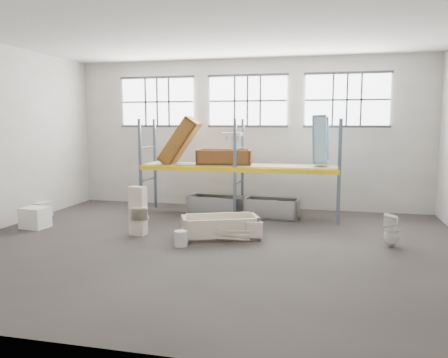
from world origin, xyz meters
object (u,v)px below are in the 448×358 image
(cistern_tall, at_px, (138,211))
(blue_tub_upright, at_px, (321,139))
(steel_tub_left, at_px, (215,205))
(toilet_white, at_px, (392,230))
(toilet_beige, at_px, (141,219))
(carton_near, at_px, (35,218))
(bathtub_beige, at_px, (220,227))
(rust_tub_flat, at_px, (224,157))
(bucket, at_px, (181,238))
(steel_tub_right, at_px, (272,208))

(cistern_tall, xyz_separation_m, blue_tub_upright, (4.50, 3.09, 1.76))
(steel_tub_left, height_order, blue_tub_upright, blue_tub_upright)
(toilet_white, bearing_deg, cistern_tall, -75.35)
(toilet_white, xyz_separation_m, blue_tub_upright, (-1.73, 2.75, 2.01))
(toilet_white, relative_size, blue_tub_upright, 0.55)
(toilet_white, bearing_deg, blue_tub_upright, -136.32)
(cistern_tall, xyz_separation_m, steel_tub_left, (1.32, 2.89, -0.33))
(toilet_beige, distance_m, toilet_white, 6.23)
(steel_tub_left, relative_size, blue_tub_upright, 1.16)
(carton_near, bearing_deg, toilet_white, 1.76)
(bathtub_beige, height_order, toilet_beige, toilet_beige)
(steel_tub_left, bearing_deg, toilet_beige, -115.61)
(bathtub_beige, distance_m, toilet_beige, 2.12)
(toilet_white, height_order, carton_near, toilet_white)
(bathtub_beige, xyz_separation_m, rust_tub_flat, (-0.53, 2.76, 1.54))
(bathtub_beige, xyz_separation_m, steel_tub_left, (-0.81, 2.70, 0.02))
(steel_tub_left, relative_size, rust_tub_flat, 0.99)
(steel_tub_left, height_order, rust_tub_flat, rust_tub_flat)
(bucket, bearing_deg, carton_near, 169.56)
(bathtub_beige, xyz_separation_m, cistern_tall, (-2.13, -0.18, 0.35))
(toilet_beige, bearing_deg, steel_tub_right, -154.80)
(bathtub_beige, bearing_deg, steel_tub_right, 47.01)
(cistern_tall, xyz_separation_m, bucket, (1.42, -0.77, -0.45))
(bathtub_beige, relative_size, blue_tub_upright, 1.33)
(steel_tub_left, distance_m, rust_tub_flat, 1.54)
(bucket, height_order, carton_near, carton_near)
(steel_tub_left, distance_m, carton_near, 5.23)
(toilet_white, relative_size, steel_tub_right, 0.48)
(bucket, bearing_deg, toilet_beige, 146.53)
(blue_tub_upright, bearing_deg, toilet_white, -57.80)
(toilet_beige, bearing_deg, rust_tub_flat, -135.31)
(toilet_white, distance_m, steel_tub_right, 4.00)
(bathtub_beige, bearing_deg, bucket, -149.43)
(blue_tub_upright, relative_size, carton_near, 2.13)
(cistern_tall, xyz_separation_m, toilet_white, (6.23, 0.34, -0.24))
(toilet_white, bearing_deg, bucket, -65.44)
(bathtub_beige, relative_size, steel_tub_left, 1.15)
(steel_tub_left, bearing_deg, rust_tub_flat, 10.46)
(toilet_beige, height_order, steel_tub_right, toilet_beige)
(blue_tub_upright, relative_size, bucket, 3.85)
(bucket, bearing_deg, blue_tub_upright, 51.43)
(toilet_beige, distance_m, steel_tub_left, 3.02)
(toilet_beige, bearing_deg, cistern_tall, 71.01)
(cistern_tall, relative_size, rust_tub_flat, 0.76)
(bathtub_beige, height_order, steel_tub_right, steel_tub_right)
(bucket, distance_m, carton_near, 4.59)
(carton_near, bearing_deg, steel_tub_left, 32.70)
(bathtub_beige, relative_size, rust_tub_flat, 1.13)
(cistern_tall, xyz_separation_m, carton_near, (-3.09, 0.06, -0.35))
(steel_tub_right, xyz_separation_m, blue_tub_upright, (1.40, 0.26, 2.10))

